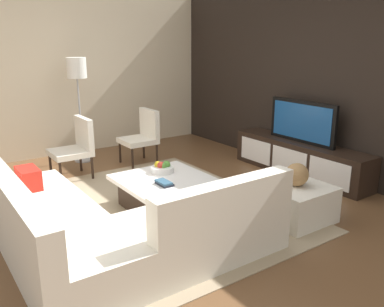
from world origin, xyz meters
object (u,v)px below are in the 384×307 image
Objects in this scene: sectional_couch at (105,226)px; floor_lamp at (77,75)px; television at (302,122)px; accent_chair_near at (76,145)px; fruit_bowl at (162,168)px; coffee_table at (163,192)px; ottoman at (295,203)px; media_console at (299,158)px; book_stack at (164,183)px; decorative_ball at (297,175)px; accent_chair_far at (143,133)px.

sectional_couch is 1.48× the size of floor_lamp.
television is 1.32× the size of accent_chair_near.
fruit_bowl is at bearing 4.52° from floor_lamp.
sectional_couch is 2.86× the size of accent_chair_near.
fruit_bowl is at bearing 125.78° from sectional_couch.
coffee_table is 0.31m from fruit_bowl.
ottoman is at bearing 35.28° from fruit_bowl.
media_console is at bearing 60.70° from accent_chair_near.
book_stack is (-0.39, 0.88, 0.13)m from sectional_couch.
television is 1.65× the size of ottoman.
television reaches higher than fruit_bowl.
media_console is 1.63m from ottoman.
fruit_bowl is at bearing -97.29° from media_console.
decorative_ball is at bearing 35.28° from fruit_bowl.
ottoman is 0.33m from decorative_ball.
decorative_ball is at bearing 31.41° from accent_chair_near.
sectional_couch reaches higher than media_console.
television is at bearing 82.71° from fruit_bowl.
coffee_table is at bearing 1.83° from floor_lamp.
media_console is 8.06× the size of fruit_bowl.
accent_chair_far is (-1.78, 0.70, 0.29)m from coffee_table.
floor_lamp is at bearing 163.14° from sectional_couch.
fruit_bowl is (-1.31, -0.93, 0.24)m from ottoman.
ottoman is (2.83, 1.46, -0.29)m from accent_chair_near.
floor_lamp is (-0.74, 0.35, 0.92)m from accent_chair_near.
media_console is 3.67m from floor_lamp.
accent_chair_far reaches higher than coffee_table.
decorative_ball is at bearing 15.99° from accent_chair_far.
book_stack is (0.22, -0.12, 0.20)m from coffee_table.
ottoman is at bearing 15.99° from accent_chair_far.
television reaches higher than decorative_ball.
decorative_ball is (1.13, 1.03, 0.33)m from coffee_table.
accent_chair_near is (-1.80, -2.73, 0.24)m from media_console.
accent_chair_near reaches higher than coffee_table.
coffee_table is 1.17× the size of accent_chair_far.
media_console is at bearing 92.89° from book_stack.
accent_chair_near is 3.93× the size of book_stack.
accent_chair_far is (-2.40, 1.71, 0.21)m from sectional_couch.
accent_chair_near is at bearing -123.49° from television.
book_stack is (-0.90, -1.15, -0.13)m from decorative_ball.
media_console reaches higher than coffee_table.
television is 3.53m from floor_lamp.
accent_chair_far is at bearing 144.52° from sectional_couch.
television is 1.13× the size of coffee_table.
floor_lamp is at bearing -162.81° from decorative_ball.
sectional_couch is (0.52, -3.30, -0.53)m from television.
accent_chair_near is 3.20m from ottoman.
media_console is at bearing 43.04° from floor_lamp.
coffee_table is 1.17× the size of accent_chair_near.
fruit_bowl is 1.27× the size of book_stack.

